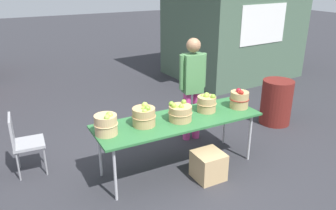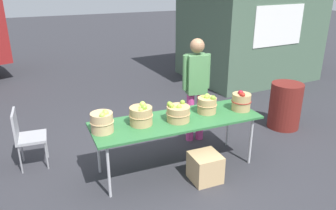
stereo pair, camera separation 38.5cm
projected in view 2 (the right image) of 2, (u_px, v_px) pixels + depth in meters
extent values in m
plane|color=#2D2D33|center=(176.00, 167.00, 4.79)|extent=(40.00, 40.00, 0.00)
cube|color=#2D6B38|center=(177.00, 120.00, 4.53)|extent=(2.30, 0.76, 0.03)
cylinder|color=#B2B2B7|center=(109.00, 172.00, 4.03)|extent=(0.04, 0.04, 0.72)
cylinder|color=#B2B2B7|center=(251.00, 141.00, 4.78)|extent=(0.04, 0.04, 0.72)
cylinder|color=#B2B2B7|center=(98.00, 149.00, 4.55)|extent=(0.04, 0.04, 0.72)
cylinder|color=#B2B2B7|center=(228.00, 125.00, 5.29)|extent=(0.04, 0.04, 0.72)
cylinder|color=tan|center=(102.00, 122.00, 4.12)|extent=(0.28, 0.28, 0.25)
torus|color=tan|center=(102.00, 121.00, 4.12)|extent=(0.30, 0.30, 0.01)
sphere|color=#9EC647|center=(104.00, 114.00, 4.06)|extent=(0.07, 0.07, 0.07)
sphere|color=#9EC647|center=(102.00, 116.00, 3.99)|extent=(0.07, 0.07, 0.07)
sphere|color=#9EC647|center=(106.00, 113.00, 4.06)|extent=(0.08, 0.08, 0.08)
sphere|color=#8CB738|center=(105.00, 112.00, 4.09)|extent=(0.07, 0.07, 0.07)
cylinder|color=tan|center=(141.00, 116.00, 4.33)|extent=(0.29, 0.29, 0.24)
torus|color=tan|center=(141.00, 115.00, 4.33)|extent=(0.31, 0.31, 0.01)
sphere|color=#9EC647|center=(143.00, 104.00, 4.36)|extent=(0.08, 0.08, 0.08)
sphere|color=#8CB738|center=(141.00, 108.00, 4.28)|extent=(0.07, 0.07, 0.07)
sphere|color=#9EC647|center=(141.00, 110.00, 4.19)|extent=(0.06, 0.06, 0.06)
sphere|color=#7AA833|center=(144.00, 108.00, 4.23)|extent=(0.08, 0.08, 0.08)
cylinder|color=tan|center=(178.00, 114.00, 4.44)|extent=(0.31, 0.31, 0.21)
torus|color=tan|center=(178.00, 113.00, 4.44)|extent=(0.33, 0.33, 0.01)
sphere|color=#7AA833|center=(170.00, 104.00, 4.43)|extent=(0.07, 0.07, 0.07)
sphere|color=#7AA833|center=(183.00, 102.00, 4.50)|extent=(0.07, 0.07, 0.07)
sphere|color=#8CB738|center=(179.00, 107.00, 4.37)|extent=(0.07, 0.07, 0.07)
sphere|color=#8CB738|center=(174.00, 108.00, 4.38)|extent=(0.07, 0.07, 0.07)
sphere|color=#8CB738|center=(171.00, 106.00, 4.37)|extent=(0.07, 0.07, 0.07)
cylinder|color=tan|center=(207.00, 105.00, 4.71)|extent=(0.27, 0.27, 0.22)
torus|color=tan|center=(207.00, 104.00, 4.70)|extent=(0.29, 0.29, 0.01)
sphere|color=#7AA833|center=(213.00, 98.00, 4.62)|extent=(0.08, 0.08, 0.08)
sphere|color=#8CB738|center=(203.00, 97.00, 4.71)|extent=(0.07, 0.07, 0.07)
sphere|color=#8CB738|center=(207.00, 97.00, 4.67)|extent=(0.08, 0.08, 0.08)
sphere|color=#9EC647|center=(207.00, 96.00, 4.69)|extent=(0.08, 0.08, 0.08)
cylinder|color=tan|center=(241.00, 102.00, 4.80)|extent=(0.27, 0.27, 0.24)
torus|color=maroon|center=(241.00, 101.00, 4.79)|extent=(0.29, 0.29, 0.01)
sphere|color=#B22319|center=(241.00, 95.00, 4.71)|extent=(0.07, 0.07, 0.07)
sphere|color=#B22319|center=(243.00, 95.00, 4.66)|extent=(0.07, 0.07, 0.07)
sphere|color=maroon|center=(242.00, 96.00, 4.70)|extent=(0.07, 0.07, 0.07)
sphere|color=maroon|center=(241.00, 93.00, 4.76)|extent=(0.08, 0.08, 0.08)
cylinder|color=#CC3F8C|center=(200.00, 116.00, 5.48)|extent=(0.12, 0.12, 0.82)
cylinder|color=#CC3F8C|center=(190.00, 117.00, 5.44)|extent=(0.12, 0.12, 0.82)
cube|color=#4C7F4C|center=(196.00, 74.00, 5.20)|extent=(0.34, 0.27, 0.62)
sphere|color=#936B4C|center=(197.00, 46.00, 5.04)|extent=(0.22, 0.22, 0.22)
cylinder|color=#4C7F4C|center=(207.00, 71.00, 5.23)|extent=(0.09, 0.09, 0.55)
cylinder|color=#4C7F4C|center=(185.00, 73.00, 5.15)|extent=(0.09, 0.09, 0.55)
cube|color=#47604C|center=(249.00, 27.00, 8.63)|extent=(3.17, 2.62, 2.60)
cube|color=white|center=(279.00, 26.00, 7.49)|extent=(1.40, 0.15, 0.90)
cube|color=#99999E|center=(32.00, 138.00, 4.70)|extent=(0.43, 0.43, 0.04)
cube|color=#99999E|center=(15.00, 125.00, 4.56)|extent=(0.06, 0.40, 0.40)
cylinder|color=gray|center=(47.00, 156.00, 4.68)|extent=(0.02, 0.02, 0.42)
cylinder|color=gray|center=(46.00, 145.00, 4.98)|extent=(0.02, 0.02, 0.42)
cylinder|color=gray|center=(20.00, 160.00, 4.58)|extent=(0.02, 0.02, 0.42)
cylinder|color=gray|center=(22.00, 149.00, 4.88)|extent=(0.02, 0.02, 0.42)
cylinder|color=maroon|center=(285.00, 106.00, 5.92)|extent=(0.55, 0.55, 0.82)
cube|color=tan|center=(205.00, 167.00, 4.44)|extent=(0.38, 0.38, 0.38)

